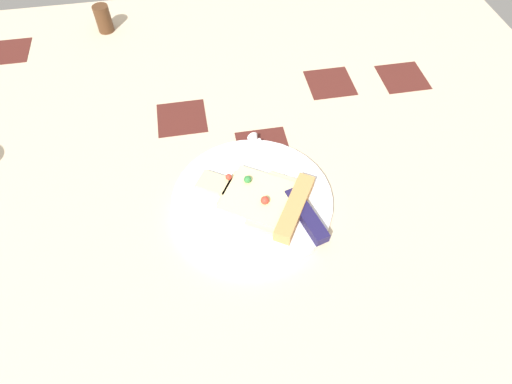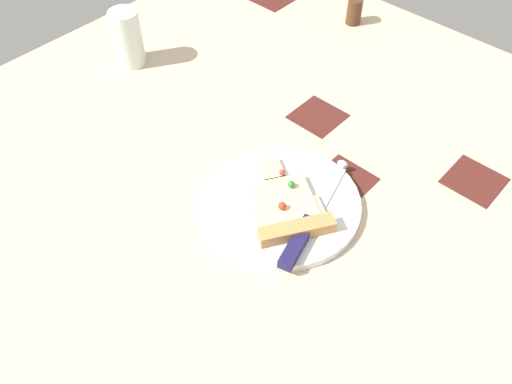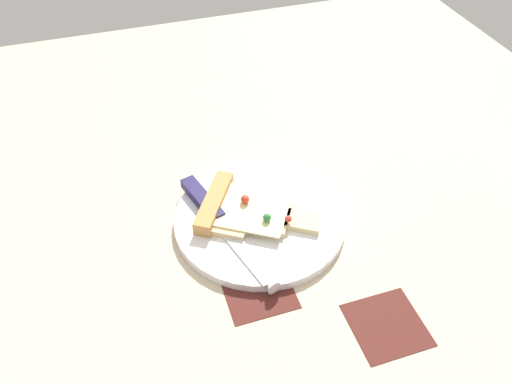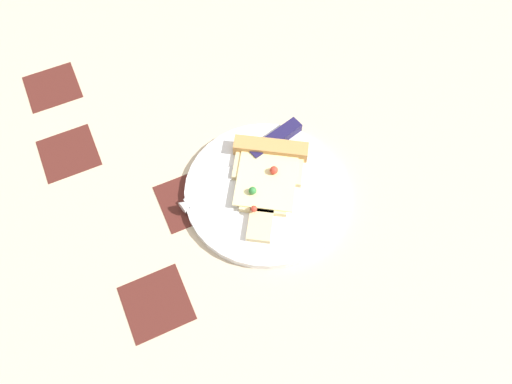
{
  "view_description": "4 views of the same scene",
  "coord_description": "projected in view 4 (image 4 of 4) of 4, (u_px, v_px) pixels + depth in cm",
  "views": [
    {
      "loc": [
        -38.1,
        5.08,
        56.19
      ],
      "look_at": [
        1.44,
        -2.03,
        2.98
      ],
      "focal_mm": 30.31,
      "sensor_mm": 36.0,
      "label": 1
    },
    {
      "loc": [
        -42.45,
        -35.81,
        67.17
      ],
      "look_at": [
        -1.64,
        1.58,
        3.95
      ],
      "focal_mm": 37.23,
      "sensor_mm": 36.0,
      "label": 2
    },
    {
      "loc": [
        52.04,
        -18.41,
        56.89
      ],
      "look_at": [
        -0.8,
        -1.25,
        4.14
      ],
      "focal_mm": 36.43,
      "sensor_mm": 36.0,
      "label": 3
    },
    {
      "loc": [
        18.69,
        32.5,
        70.7
      ],
      "look_at": [
        3.7,
        -0.28,
        4.11
      ],
      "focal_mm": 35.35,
      "sensor_mm": 36.0,
      "label": 4
    }
  ],
  "objects": [
    {
      "name": "knife",
      "position": [
        254.0,
        155.0,
        0.81
      ],
      "size": [
        23.69,
        8.42,
        2.45
      ],
      "rotation": [
        0.0,
        0.0,
        4.98
      ],
      "color": "silver",
      "rests_on": "plate"
    },
    {
      "name": "pizza_slice",
      "position": [
        267.0,
        173.0,
        0.8
      ],
      "size": [
        15.87,
        18.88,
        2.6
      ],
      "rotation": [
        0.0,
        0.0,
        5.72
      ],
      "color": "beige",
      "rests_on": "plate"
    },
    {
      "name": "ground_plane",
      "position": [
        277.0,
        202.0,
        0.81
      ],
      "size": [
        136.26,
        136.26,
        3.0
      ],
      "color": "#C6B293",
      "rests_on": "ground"
    },
    {
      "name": "plate",
      "position": [
        265.0,
        191.0,
        0.8
      ],
      "size": [
        25.46,
        25.46,
        1.4
      ],
      "primitive_type": "cylinder",
      "color": "silver",
      "rests_on": "ground_plane"
    }
  ]
}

